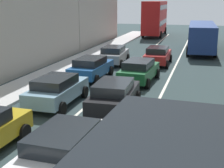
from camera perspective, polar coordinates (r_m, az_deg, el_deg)
The scene contains 13 objects.
sidewalk_left at distance 24.40m, azimuth -9.92°, elevation 2.25°, with size 2.60×64.00×0.14m, color #BBBBBB.
lane_stripe_left at distance 22.70m, azimuth 1.52°, elevation 1.36°, with size 0.16×60.00×0.01m, color silver.
lane_stripe_right at distance 22.11m, azimuth 10.07°, elevation 0.77°, with size 0.16×60.00×0.01m, color silver.
sedan_centre_lane_second at distance 10.24m, azimuth -8.24°, elevation -11.29°, with size 2.17×4.35×1.49m.
hatchback_centre_lane_third at distance 15.53m, azimuth 0.39°, elevation -1.96°, with size 2.21×4.37×1.49m.
sedan_left_lane_third at distance 16.72m, azimuth -9.76°, elevation -0.96°, with size 2.08×4.31×1.49m.
coupe_centre_lane_fourth at distance 21.04m, azimuth 4.85°, elevation 2.45°, with size 2.27×4.40×1.49m.
sedan_left_lane_fourth at distance 21.92m, azimuth -3.74°, elevation 2.97°, with size 2.19×4.36×1.49m.
sedan_centre_lane_fifth at distance 27.05m, azimuth 8.15°, elevation 5.11°, with size 2.08×4.31×1.49m.
sedan_left_lane_fifth at distance 27.12m, azimuth 0.32°, elevation 5.29°, with size 2.23×4.38×1.49m.
sedan_right_lane_behind_truck at distance 11.62m, azimuth 12.42°, elevation -8.23°, with size 2.07×4.30×1.49m.
bus_mid_queue_primary at distance 34.68m, azimuth 15.67°, elevation 8.43°, with size 3.08×10.58×2.90m.
bus_far_queue_secondary at distance 48.97m, azimuth 7.67°, elevation 11.80°, with size 3.03×10.57×5.06m.
Camera 1 is at (3.88, -1.36, 5.27)m, focal length 51.36 mm.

